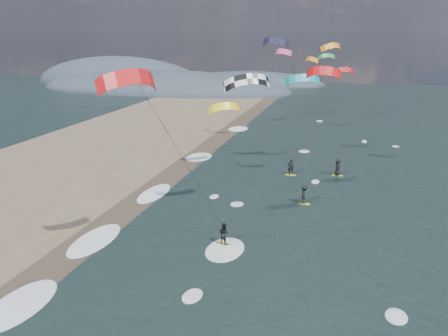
# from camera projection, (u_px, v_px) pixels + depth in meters

# --- Properties ---
(wet_sand_strip) EXTENTS (3.00, 240.00, 0.00)m
(wet_sand_strip) POSITION_uv_depth(u_px,v_px,m) (48.00, 270.00, 31.57)
(wet_sand_strip) COLOR #382D23
(wet_sand_strip) RESTS_ON ground
(coastal_hills) EXTENTS (80.00, 41.00, 15.00)m
(coastal_hills) POSITION_uv_depth(u_px,v_px,m) (157.00, 87.00, 130.75)
(coastal_hills) COLOR #3D4756
(coastal_hills) RESTS_ON ground
(kitesurfer_near_b) EXTENTS (6.83, 9.12, 13.31)m
(kitesurfer_near_b) POSITION_uv_depth(u_px,v_px,m) (168.00, 140.00, 29.76)
(kitesurfer_near_b) COLOR yellow
(kitesurfer_near_b) RESTS_ON ground
(far_kitesurfers) EXTENTS (5.84, 10.72, 1.75)m
(far_kitesurfers) POSITION_uv_depth(u_px,v_px,m) (314.00, 179.00, 47.69)
(far_kitesurfers) COLOR yellow
(far_kitesurfers) RESTS_ON ground
(bg_kite_field) EXTENTS (14.42, 73.53, 7.67)m
(bg_kite_field) POSITION_uv_depth(u_px,v_px,m) (304.00, 64.00, 65.66)
(bg_kite_field) COLOR yellow
(bg_kite_field) RESTS_ON ground
(shoreline_surf) EXTENTS (2.40, 79.40, 0.11)m
(shoreline_surf) POSITION_uv_depth(u_px,v_px,m) (102.00, 242.00, 35.69)
(shoreline_surf) COLOR white
(shoreline_surf) RESTS_ON ground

